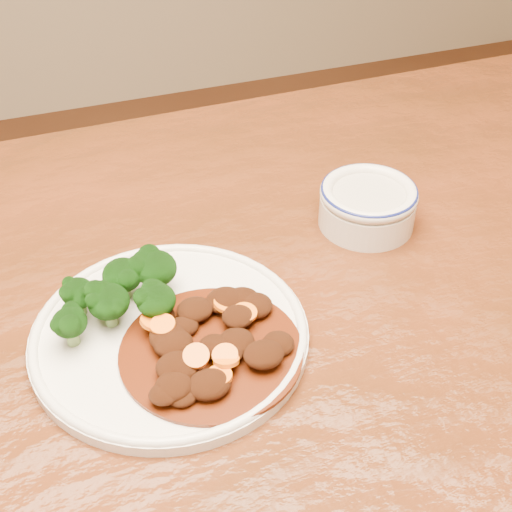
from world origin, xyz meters
name	(u,v)px	position (x,y,z in m)	size (l,w,h in m)	color
dining_table	(205,380)	(0.00, 0.00, 0.67)	(1.51, 0.92, 0.75)	#5E2710
dinner_plate	(170,334)	(-0.03, -0.01, 0.76)	(0.27, 0.27, 0.02)	white
broccoli_florets	(123,290)	(-0.07, 0.04, 0.79)	(0.13, 0.09, 0.05)	#6B904A
mince_stew	(211,343)	(0.00, -0.05, 0.77)	(0.17, 0.17, 0.03)	#4F1C08
dip_bowl	(368,204)	(0.23, 0.10, 0.78)	(0.11, 0.11, 0.05)	silver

